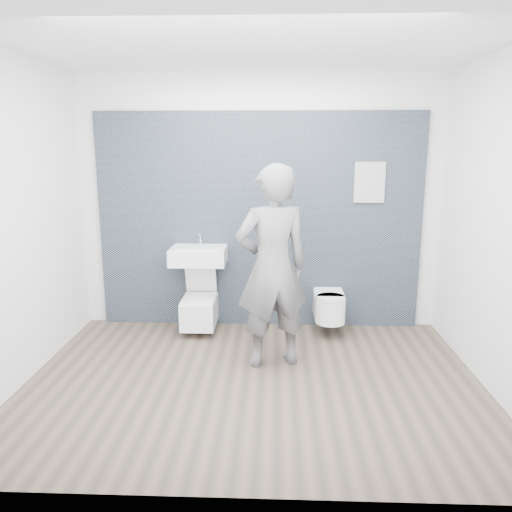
{
  "coord_description": "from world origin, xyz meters",
  "views": [
    {
      "loc": [
        0.18,
        -4.06,
        2.03
      ],
      "look_at": [
        0.0,
        0.6,
        1.0
      ],
      "focal_mm": 35.0,
      "sensor_mm": 36.0,
      "label": 1
    }
  ],
  "objects_px": {
    "washbasin": "(199,255)",
    "toilet_rounded": "(329,306)",
    "toilet_square": "(199,309)",
    "visitor": "(272,267)"
  },
  "relations": [
    {
      "from": "washbasin",
      "to": "toilet_rounded",
      "type": "distance_m",
      "value": 1.53
    },
    {
      "from": "toilet_square",
      "to": "toilet_rounded",
      "type": "bearing_deg",
      "value": -0.68
    },
    {
      "from": "toilet_square",
      "to": "visitor",
      "type": "xyz_separation_m",
      "value": [
        0.81,
        -0.8,
        0.68
      ]
    },
    {
      "from": "toilet_square",
      "to": "toilet_rounded",
      "type": "relative_size",
      "value": 1.27
    },
    {
      "from": "washbasin",
      "to": "toilet_square",
      "type": "relative_size",
      "value": 0.86
    },
    {
      "from": "toilet_rounded",
      "to": "visitor",
      "type": "xyz_separation_m",
      "value": [
        -0.62,
        -0.78,
        0.63
      ]
    },
    {
      "from": "washbasin",
      "to": "visitor",
      "type": "xyz_separation_m",
      "value": [
        0.81,
        -0.83,
        0.07
      ]
    },
    {
      "from": "toilet_square",
      "to": "visitor",
      "type": "distance_m",
      "value": 1.33
    },
    {
      "from": "toilet_square",
      "to": "toilet_rounded",
      "type": "height_order",
      "value": "toilet_square"
    },
    {
      "from": "visitor",
      "to": "toilet_square",
      "type": "bearing_deg",
      "value": -62.21
    }
  ]
}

